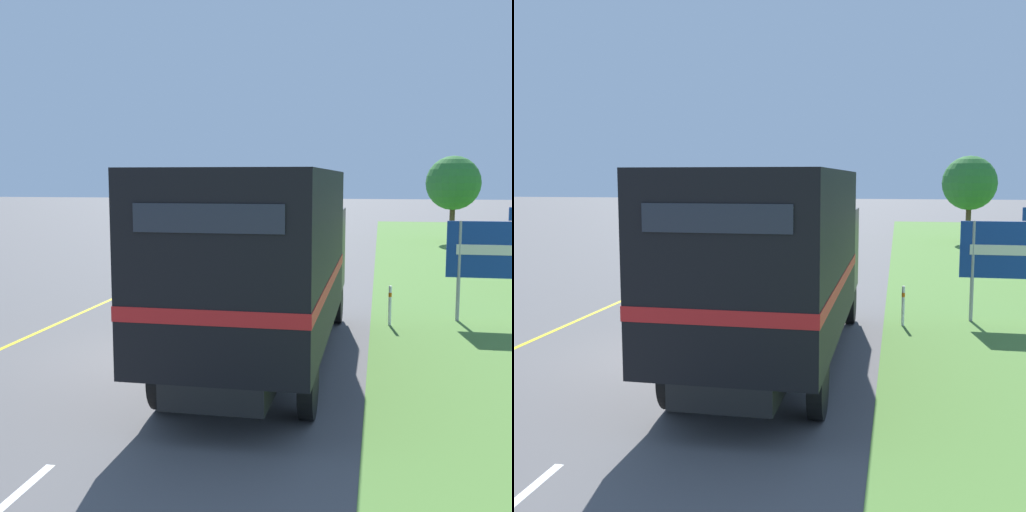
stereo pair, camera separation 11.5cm
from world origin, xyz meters
The scene contains 12 objects.
ground_plane centered at (0.00, 0.00, 0.00)m, with size 200.00×200.00×0.00m, color #5B5959.
edge_line_yellow centered at (-3.70, 12.34, 0.00)m, with size 0.12×58.18×0.01m, color yellow.
centre_dash_near centered at (0.00, 0.37, 0.00)m, with size 0.12×2.60×0.01m, color white.
centre_dash_mid_a centered at (0.00, 6.97, 0.00)m, with size 0.12×2.60×0.01m, color white.
centre_dash_mid_b centered at (0.00, 13.57, 0.00)m, with size 0.12×2.60×0.01m, color white.
centre_dash_far centered at (0.00, 20.17, 0.00)m, with size 0.12×2.60×0.01m, color white.
centre_dash_farthest centered at (0.00, 26.77, 0.00)m, with size 0.12×2.60×0.01m, color white.
horse_trailer_truck centered at (1.81, -0.30, 2.01)m, with size 2.57×8.51×3.61m.
lead_car_white centered at (-2.02, 13.29, 1.04)m, with size 1.80×3.87×2.09m.
highway_sign centered at (6.55, 4.32, 1.72)m, with size 2.06×0.09×2.80m.
roadside_tree_far centered at (7.78, 25.07, 3.22)m, with size 2.97×2.97×4.72m.
delineator_post centered at (4.15, 3.51, 0.51)m, with size 0.08×0.08×0.95m.
Camera 2 is at (3.99, -11.74, 3.47)m, focal length 45.00 mm.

